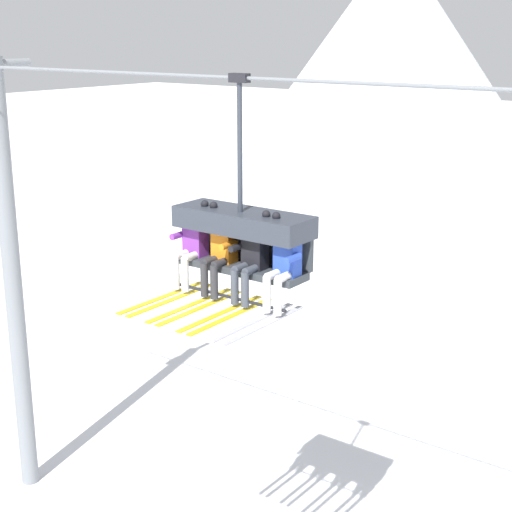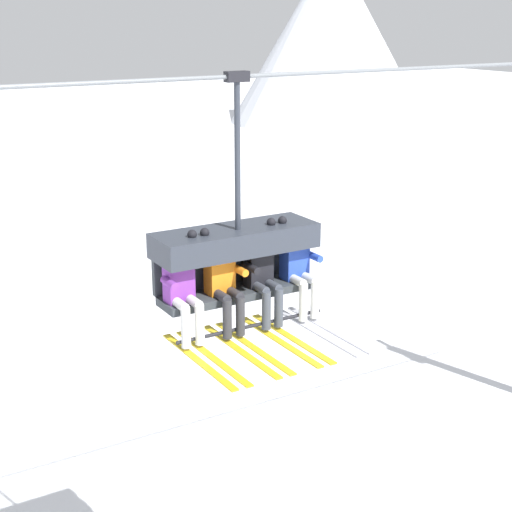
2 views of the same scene
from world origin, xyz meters
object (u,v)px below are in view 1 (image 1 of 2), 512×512
skier_purple (190,245)px  skier_orange (219,251)px  skier_black (250,257)px  skier_blue (282,264)px  lift_tower_near (11,274)px  chairlift_chair (244,230)px

skier_purple → skier_orange: 0.53m
skier_black → skier_blue: (0.53, 0.00, -0.00)m
lift_tower_near → skier_purple: size_ratio=5.32×
skier_orange → skier_blue: bearing=0.0°
lift_tower_near → skier_orange: 6.46m
lift_tower_near → skier_orange: (6.15, -0.92, 1.73)m
skier_purple → chairlift_chair: bearing=14.9°
chairlift_chair → skier_purple: (-0.80, -0.21, -0.29)m
skier_blue → lift_tower_near: bearing=172.7°
lift_tower_near → skier_orange: lift_tower_near is taller
skier_purple → skier_orange: same height
skier_orange → skier_blue: same height
skier_purple → skier_black: same height
lift_tower_near → chairlift_chair: bearing=-6.3°
lift_tower_near → skier_black: (6.70, -0.92, 1.73)m
lift_tower_near → chairlift_chair: (6.42, -0.71, 2.02)m
chairlift_chair → skier_blue: chairlift_chair is taller
skier_blue → skier_orange: bearing=180.0°
lift_tower_near → skier_purple: lift_tower_near is taller
skier_orange → skier_blue: (1.07, 0.00, 0.00)m
lift_tower_near → skier_purple: 5.96m
lift_tower_near → skier_black: size_ratio=5.32×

